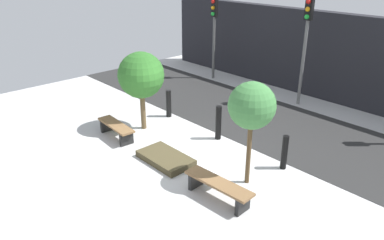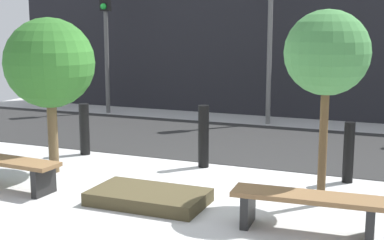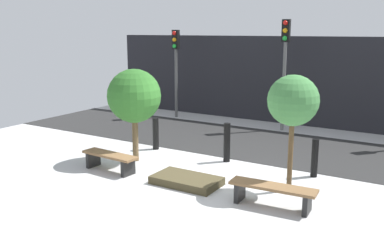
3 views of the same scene
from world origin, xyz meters
name	(u,v)px [view 2 (image 2 of 3)]	position (x,y,z in m)	size (l,w,h in m)	color
ground_plane	(160,196)	(0.00, 0.00, 0.00)	(18.00, 18.00, 0.00)	#B6B6B6
road_strip	(241,141)	(0.00, 3.94, 0.01)	(18.00, 3.92, 0.01)	#292929
building_facade	(282,54)	(0.00, 7.56, 1.68)	(16.20, 0.50, 3.36)	black
bench_left	(10,168)	(-2.21, -0.57, 0.33)	(1.64, 0.53, 0.46)	black
bench_right	(307,205)	(2.21, -0.57, 0.34)	(1.82, 0.55, 0.47)	black
planter_bed	(149,197)	(0.00, -0.37, 0.09)	(1.59, 0.91, 0.18)	#433B25
tree_behind_left_bench	(50,64)	(-2.21, 0.49, 1.82)	(1.47, 1.47, 2.57)	brown
tree_behind_right_bench	(327,54)	(2.21, 0.49, 2.06)	(1.13, 1.13, 2.65)	brown
bollard_far_left	(84,129)	(-2.43, 1.73, 0.49)	(0.19, 0.19, 0.98)	black
bollard_left	(204,136)	(0.00, 1.73, 0.54)	(0.18, 0.18, 1.09)	black
bollard_center	(349,152)	(2.43, 1.73, 0.48)	(0.17, 0.17, 0.96)	black
traffic_light_west	(106,23)	(-4.62, 6.19, 2.48)	(0.28, 0.27, 3.59)	#515151
traffic_light_mid_west	(270,13)	(0.00, 6.19, 2.72)	(0.28, 0.27, 3.95)	slate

